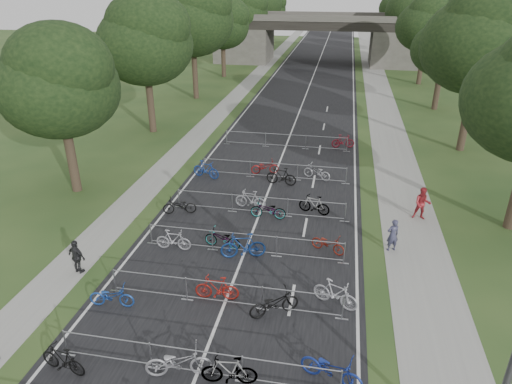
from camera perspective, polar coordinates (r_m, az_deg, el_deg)
road at (r=58.11m, az=6.82°, el=13.36°), size 11.00×140.00×0.01m
sidewalk_right at (r=58.12m, az=14.90°, el=12.72°), size 3.00×140.00×0.01m
sidewalk_left at (r=59.09m, az=-0.65°, el=13.73°), size 2.00×140.00×0.01m
lane_markings at (r=58.11m, az=6.82°, el=13.36°), size 0.12×140.00×0.00m
overpass_bridge at (r=72.35m, az=7.97°, el=18.45°), size 31.00×8.00×7.05m
tree_left_0 at (r=27.89m, az=-23.42°, el=12.31°), size 6.72×6.72×10.25m
tree_left_1 at (r=38.20m, az=-13.67°, el=17.85°), size 7.56×7.56×11.53m
tree_right_1 at (r=36.10m, az=26.57°, el=16.58°), size 8.18×8.18×12.47m
tree_left_2 at (r=49.29m, az=-7.93°, el=20.75°), size 8.40×8.40×12.81m
tree_right_2 at (r=47.94m, az=22.66°, el=16.42°), size 6.16×6.16×9.39m
tree_left_3 at (r=60.90m, az=-4.13°, el=20.18°), size 6.72×6.72×10.25m
tree_right_3 at (r=59.61m, az=20.74°, el=19.05°), size 7.17×7.17×10.93m
tree_left_4 at (r=72.48m, az=-1.60°, el=21.67°), size 7.56×7.56×11.53m
tree_right_4 at (r=71.39m, az=19.42°, el=20.80°), size 8.18×8.18×12.47m
tree_left_5 at (r=84.19m, az=0.26°, el=22.72°), size 8.40×8.40×12.81m
tree_right_5 at (r=83.41m, az=18.17°, el=20.06°), size 6.16×6.16×9.39m
tree_left_6 at (r=96.08m, az=1.67°, el=22.05°), size 6.72×6.72×10.25m
tree_right_6 at (r=95.26m, az=17.48°, el=21.24°), size 7.17×7.17×10.93m
barrier_row_1 at (r=15.77m, az=-7.52°, el=-20.37°), size 9.70×0.08×1.10m
barrier_row_2 at (r=18.34m, az=-4.05°, el=-12.55°), size 9.70×0.08×1.10m
barrier_row_3 at (r=21.38m, az=-1.50°, el=-6.43°), size 9.70×0.08×1.10m
barrier_row_4 at (r=24.80m, az=0.44°, el=-1.67°), size 9.70×0.08×1.10m
barrier_row_5 at (r=29.29m, az=2.20°, el=2.68°), size 9.70×0.08×1.10m
barrier_row_6 at (r=34.86m, az=3.71°, el=6.39°), size 9.70×0.08×1.10m
bike_4 at (r=16.98m, az=-23.01°, el=-18.73°), size 1.79×0.79×1.04m
bike_5 at (r=15.84m, az=-9.67°, el=-20.20°), size 2.28×1.26×1.13m
bike_6 at (r=15.45m, az=-3.37°, el=-21.39°), size 1.86×0.74×1.09m
bike_7 at (r=15.64m, az=9.41°, el=-20.99°), size 2.21×1.34×1.10m
bike_8 at (r=19.14m, az=-17.60°, el=-12.31°), size 1.86×0.81×0.95m
bike_9 at (r=18.64m, az=-4.91°, el=-11.89°), size 1.83×0.63×1.08m
bike_10 at (r=17.87m, az=2.27°, el=-13.73°), size 2.09×1.64×1.06m
bike_11 at (r=18.52m, az=9.89°, el=-12.41°), size 1.94×1.23×1.13m
bike_12 at (r=22.03m, az=-10.30°, el=-5.93°), size 1.73×0.51×1.03m
bike_13 at (r=21.90m, az=-4.23°, el=-5.86°), size 1.89×0.88×0.95m
bike_14 at (r=21.03m, az=-1.63°, el=-6.75°), size 2.18×1.13×1.26m
bike_15 at (r=21.80m, az=9.01°, el=-6.40°), size 1.79×1.22×0.89m
bike_16 at (r=25.22m, az=-9.54°, el=-1.74°), size 1.92×1.09×0.95m
bike_17 at (r=25.46m, az=-0.71°, el=-0.94°), size 1.83×0.70×1.07m
bike_18 at (r=24.40m, az=1.52°, el=-2.26°), size 1.93×0.69×1.01m
bike_19 at (r=25.09m, az=7.29°, el=-1.58°), size 1.85×0.99×1.07m
bike_20 at (r=29.56m, az=-6.28°, el=2.81°), size 1.98×1.05×1.15m
bike_21 at (r=30.05m, az=1.12°, el=3.16°), size 1.93×1.14×0.96m
bike_22 at (r=28.40m, az=3.18°, el=1.99°), size 1.99×0.82×1.16m
bike_23 at (r=29.46m, az=7.61°, el=2.49°), size 1.97×1.32×0.98m
bike_27 at (r=35.40m, az=10.83°, el=6.24°), size 1.79×0.79×1.04m
pedestrian_a at (r=22.41m, az=16.72°, el=-5.19°), size 0.70×0.59×1.64m
pedestrian_b at (r=25.72m, az=20.07°, el=-1.40°), size 0.91×0.73×1.80m
pedestrian_c at (r=21.40m, az=-21.48°, el=-7.57°), size 1.01×0.65×1.60m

